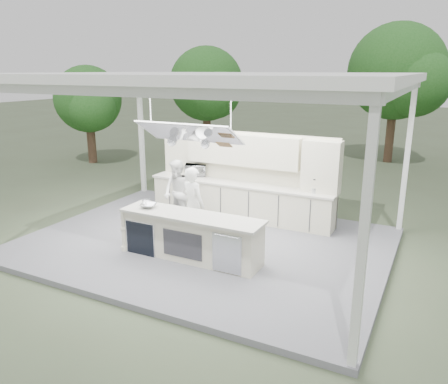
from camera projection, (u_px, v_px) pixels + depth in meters
The scene contains 12 objects.
ground at pixel (205, 246), 10.07m from camera, with size 90.00×90.00×0.00m, color #445137.
stage_deck at pixel (205, 244), 10.06m from camera, with size 8.00×6.00×0.12m, color #5D5D62.
tent at pixel (202, 80), 9.05m from camera, with size 8.20×6.20×3.86m.
demo_island at pixel (190, 236), 9.05m from camera, with size 3.10×0.79×0.95m.
back_counter at pixel (240, 200), 11.54m from camera, with size 5.08×0.72×0.95m.
back_wall_unit at pixel (259, 164), 11.27m from camera, with size 5.05×0.48×2.25m.
tree_cluster at pixel (319, 86), 17.64m from camera, with size 19.55×9.40×5.85m.
head_chef at pixel (193, 205), 9.81m from camera, with size 0.64×0.42×1.75m, color white.
sous_chef at pixel (178, 193), 10.94m from camera, with size 0.81×0.63×1.66m, color silver.
toaster_oven at pixel (196, 170), 12.15m from camera, with size 0.58×0.40×0.32m, color silver.
bowl_large at pixel (148, 206), 9.37m from camera, with size 0.34×0.34×0.08m, color silver.
bowl_small at pixel (147, 201), 9.70m from camera, with size 0.21×0.21×0.07m, color #B6B8BD.
Camera 1 is at (4.64, -8.14, 3.93)m, focal length 35.00 mm.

